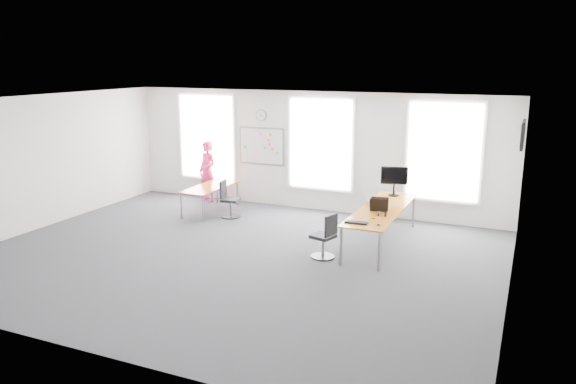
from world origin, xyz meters
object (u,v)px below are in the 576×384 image
at_px(keyboard, 356,223).
at_px(headphones, 382,214).
at_px(desk_left, 210,188).
at_px(person, 207,172).
at_px(chair_right, 325,239).
at_px(chair_left, 229,201).
at_px(monitor, 394,178).
at_px(desk_right, 382,211).

distance_m(keyboard, headphones, 0.73).
xyz_separation_m(desk_left, headphones, (4.75, -1.38, 0.22)).
bearing_deg(person, chair_right, -11.06).
bearing_deg(person, chair_left, -19.17).
relative_size(desk_left, keyboard, 4.12).
height_order(chair_left, monitor, monitor).
bearing_deg(keyboard, person, 147.40).
height_order(desk_right, desk_left, desk_right).
bearing_deg(chair_left, keyboard, -125.92).
height_order(desk_left, monitor, monitor).
xyz_separation_m(desk_right, person, (-5.21, 1.68, 0.10)).
bearing_deg(headphones, chair_right, -148.10).
relative_size(desk_right, monitor, 4.79).
bearing_deg(person, headphones, -0.58).
bearing_deg(person, keyboard, -7.74).
xyz_separation_m(desk_right, headphones, (0.15, -0.59, 0.10)).
distance_m(person, headphones, 5.83).
bearing_deg(desk_right, headphones, -75.67).
bearing_deg(headphones, keyboard, -118.90).
height_order(keyboard, headphones, headphones).
distance_m(chair_left, keyboard, 4.19).
height_order(chair_left, keyboard, chair_left).
bearing_deg(chair_right, chair_left, -104.58).
distance_m(desk_left, headphones, 4.95).
height_order(keyboard, monitor, monitor).
xyz_separation_m(chair_left, monitor, (3.89, 0.64, 0.78)).
height_order(desk_right, chair_right, chair_right).
relative_size(chair_right, chair_left, 0.99).
height_order(desk_right, keyboard, keyboard).
height_order(desk_right, chair_left, chair_left).
height_order(desk_left, keyboard, keyboard).
bearing_deg(chair_right, person, -108.41).
distance_m(chair_right, chair_left, 3.63).
distance_m(chair_left, monitor, 4.02).
bearing_deg(monitor, person, 158.16).
relative_size(keyboard, monitor, 0.66).
bearing_deg(chair_right, desk_left, -103.05).
relative_size(chair_left, keyboard, 2.05).
bearing_deg(person, desk_right, 4.53).
distance_m(person, monitor, 5.21).
height_order(desk_right, person, person).
bearing_deg(chair_left, desk_right, -108.31).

